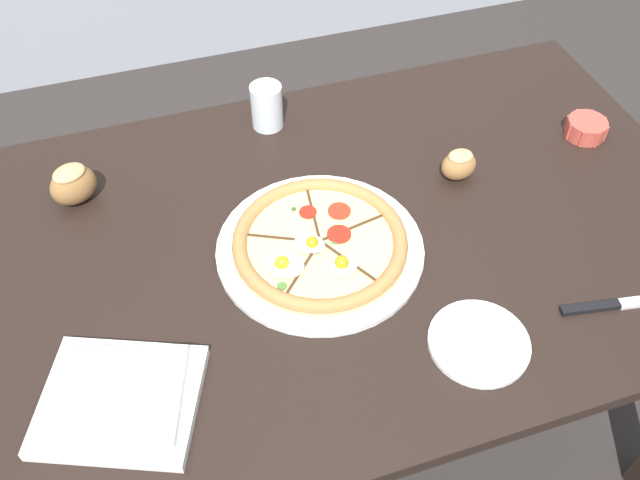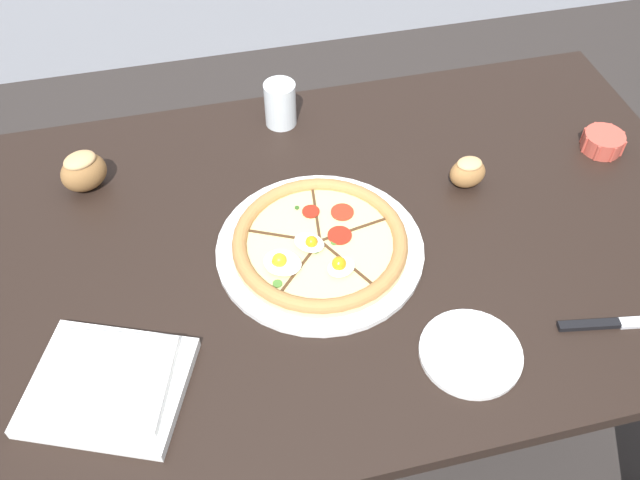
% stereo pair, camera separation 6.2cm
% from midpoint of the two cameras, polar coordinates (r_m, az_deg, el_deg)
% --- Properties ---
extents(ground_plane, '(12.00, 12.00, 0.00)m').
position_cam_midpoint_polar(ground_plane, '(1.89, 3.29, -14.79)').
color(ground_plane, '#2D2826').
extents(dining_table, '(1.38, 0.90, 0.75)m').
position_cam_midpoint_polar(dining_table, '(1.34, 4.48, -2.15)').
color(dining_table, black).
rests_on(dining_table, ground_plane).
extents(pizza, '(0.38, 0.38, 0.06)m').
position_cam_midpoint_polar(pizza, '(1.22, 1.43, -0.42)').
color(pizza, white).
rests_on(pizza, dining_table).
extents(ramekin_bowl, '(0.09, 0.09, 0.04)m').
position_cam_midpoint_polar(ramekin_bowl, '(1.55, 23.81, 7.57)').
color(ramekin_bowl, '#C64C3D').
rests_on(ramekin_bowl, dining_table).
extents(napkin_folded, '(0.29, 0.27, 0.04)m').
position_cam_midpoint_polar(napkin_folded, '(1.10, -15.89, -11.66)').
color(napkin_folded, white).
rests_on(napkin_folded, dining_table).
extents(bread_piece_near, '(0.07, 0.06, 0.06)m').
position_cam_midpoint_polar(bread_piece_near, '(1.37, 13.62, 5.56)').
color(bread_piece_near, '#A3703D').
rests_on(bread_piece_near, dining_table).
extents(bread_piece_mid, '(0.11, 0.10, 0.08)m').
position_cam_midpoint_polar(bread_piece_mid, '(1.38, -18.10, 5.52)').
color(bread_piece_mid, olive).
rests_on(bread_piece_mid, dining_table).
extents(knife_main, '(0.25, 0.06, 0.01)m').
position_cam_midpoint_polar(knife_main, '(1.25, 25.87, -6.33)').
color(knife_main, silver).
rests_on(knife_main, dining_table).
extents(water_glass, '(0.07, 0.07, 0.10)m').
position_cam_midpoint_polar(water_glass, '(1.47, -2.13, 11.17)').
color(water_glass, white).
rests_on(water_glass, dining_table).
extents(side_saucer, '(0.17, 0.17, 0.01)m').
position_cam_midpoint_polar(side_saucer, '(1.13, 14.13, -9.26)').
color(side_saucer, white).
rests_on(side_saucer, dining_table).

